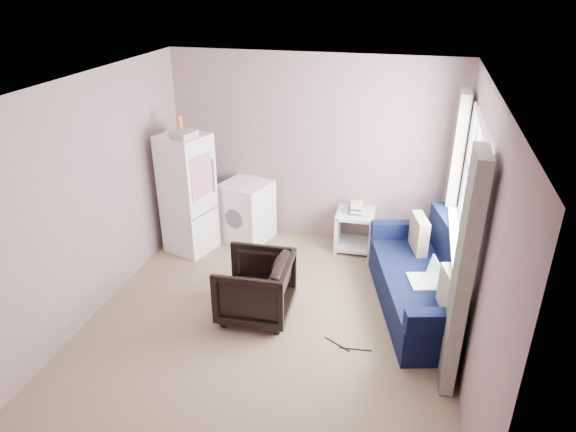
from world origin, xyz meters
name	(u,v)px	position (x,y,z in m)	size (l,w,h in m)	color
room	(270,218)	(0.02, 0.01, 1.25)	(3.84, 4.24, 2.54)	#8E765C
armchair	(255,284)	(-0.20, 0.14, 0.38)	(0.74, 0.69, 0.76)	black
fridge	(188,193)	(-1.47, 1.35, 0.80)	(0.68, 0.68, 1.79)	white
washing_machine	(247,210)	(-0.83, 1.80, 0.43)	(0.73, 0.73, 0.83)	white
side_table	(355,227)	(0.64, 1.87, 0.31)	(0.50, 0.50, 0.66)	white
sofa	(431,285)	(1.62, 0.69, 0.32)	(1.37, 2.13, 0.88)	#0B1234
window_dressing	(457,220)	(1.78, 0.70, 1.11)	(0.17, 2.62, 2.18)	white
floor_cables	(346,347)	(0.84, -0.17, 0.01)	(0.49, 0.17, 0.01)	black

